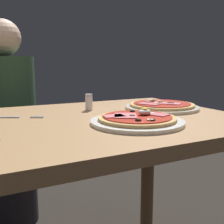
{
  "coord_description": "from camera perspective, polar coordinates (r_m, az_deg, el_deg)",
  "views": [
    {
      "loc": [
        -0.33,
        -0.87,
        0.94
      ],
      "look_at": [
        0.08,
        -0.07,
        0.78
      ],
      "focal_mm": 44.13,
      "sensor_mm": 36.0,
      "label": 1
    }
  ],
  "objects": [
    {
      "name": "pizza_across_left",
      "position": [
        1.17,
        10.28,
        1.21
      ],
      "size": [
        0.31,
        0.31,
        0.03
      ],
      "color": "silver",
      "rests_on": "dining_table"
    },
    {
      "name": "pizza_foreground",
      "position": [
        0.87,
        5.25,
        -1.66
      ],
      "size": [
        0.3,
        0.3,
        0.05
      ],
      "color": "white",
      "rests_on": "dining_table"
    },
    {
      "name": "fork",
      "position": [
        1.02,
        -19.01,
        -1.0
      ],
      "size": [
        0.15,
        0.08,
        0.0
      ],
      "color": "silver",
      "rests_on": "dining_table"
    },
    {
      "name": "salt_shaker",
      "position": [
        1.12,
        -4.81,
        2.02
      ],
      "size": [
        0.03,
        0.03,
        0.07
      ],
      "color": "white",
      "rests_on": "dining_table"
    },
    {
      "name": "diner_person",
      "position": [
        1.69,
        -20.68,
        -3.7
      ],
      "size": [
        0.32,
        0.32,
        1.18
      ],
      "rotation": [
        0.0,
        0.0,
        3.14
      ],
      "color": "black",
      "rests_on": "ground"
    },
    {
      "name": "dining_table",
      "position": [
        0.98,
        -6.08,
        -8.79
      ],
      "size": [
        1.12,
        0.78,
        0.75
      ],
      "color": "#9E754C",
      "rests_on": "ground"
    }
  ]
}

